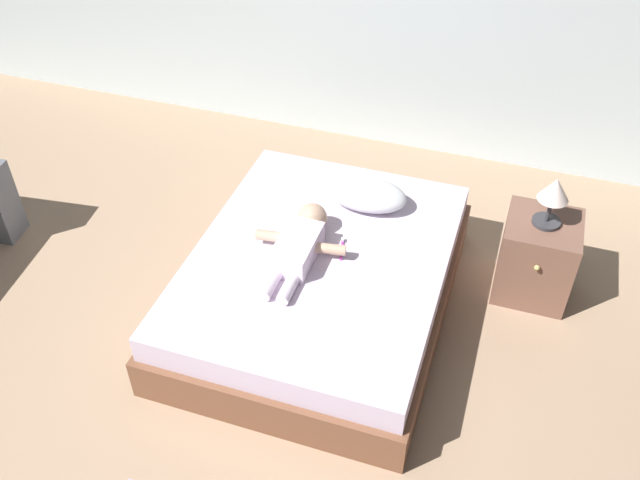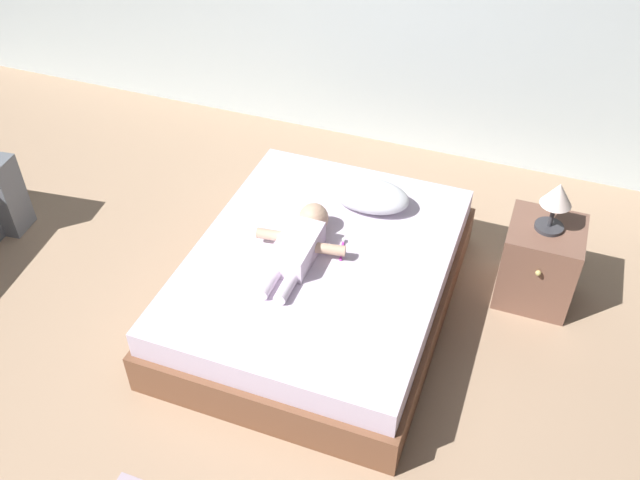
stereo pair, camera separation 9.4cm
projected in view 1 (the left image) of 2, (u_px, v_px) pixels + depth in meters
The scene contains 7 objects.
ground_plane at pixel (196, 480), 3.04m from camera, with size 8.00×8.00×0.00m, color tan.
bed at pixel (320, 282), 3.72m from camera, with size 1.35×1.74×0.38m.
pillow at pixel (366, 194), 3.86m from camera, with size 0.46×0.27×0.16m.
baby at pixel (300, 243), 3.56m from camera, with size 0.49×0.67×0.16m.
toothbrush at pixel (342, 248), 3.62m from camera, with size 0.05×0.16×0.02m.
nightstand at pixel (536, 257), 3.79m from camera, with size 0.39×0.42×0.48m.
lamp at pixel (554, 194), 3.51m from camera, with size 0.16×0.16×0.29m.
Camera 1 is at (1.03, -1.36, 2.78)m, focal length 38.66 mm.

